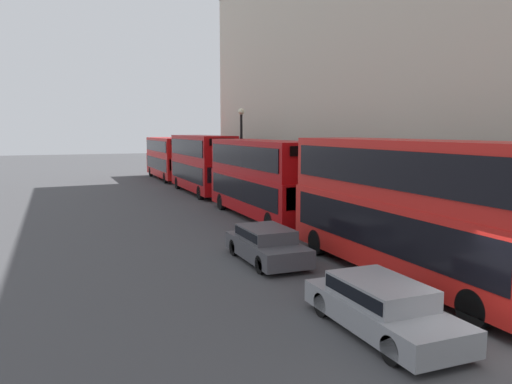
{
  "coord_description": "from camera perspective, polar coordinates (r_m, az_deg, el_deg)",
  "views": [
    {
      "loc": [
        -8.97,
        -7.64,
        4.87
      ],
      "look_at": [
        0.48,
        15.72,
        1.75
      ],
      "focal_mm": 35.0,
      "sensor_mm": 36.0,
      "label": 1
    }
  ],
  "objects": [
    {
      "name": "street_lamp",
      "position": [
        35.05,
        -1.69,
        5.56
      ],
      "size": [
        0.44,
        0.44,
        6.39
      ],
      "color": "black",
      "rests_on": "ground"
    },
    {
      "name": "bus_leading",
      "position": [
        16.88,
        17.05,
        -1.28
      ],
      "size": [
        2.59,
        11.14,
        4.57
      ],
      "color": "red",
      "rests_on": "ground"
    },
    {
      "name": "car_hatchback",
      "position": [
        18.65,
        1.19,
        -5.9
      ],
      "size": [
        1.8,
        4.28,
        1.29
      ],
      "color": "#47474C",
      "rests_on": "ground"
    },
    {
      "name": "bus_second_in_queue",
      "position": [
        27.47,
        0.71,
        1.87
      ],
      "size": [
        2.59,
        10.73,
        4.33
      ],
      "color": "#B20C0F",
      "rests_on": "ground"
    },
    {
      "name": "car_dark_sedan",
      "position": [
        12.72,
        14.15,
        -12.4
      ],
      "size": [
        1.82,
        4.59,
        1.27
      ],
      "color": "gray",
      "rests_on": "ground"
    },
    {
      "name": "ground_plane",
      "position": [
        12.75,
        26.42,
        -16.17
      ],
      "size": [
        200.0,
        200.0,
        0.0
      ],
      "primitive_type": "plane",
      "color": "#424244"
    },
    {
      "name": "bus_third_in_queue",
      "position": [
        38.83,
        -6.19,
        3.47
      ],
      "size": [
        2.59,
        10.14,
        4.48
      ],
      "color": "#B20C0F",
      "rests_on": "ground"
    },
    {
      "name": "bus_trailing",
      "position": [
        50.59,
        -9.96,
        4.03
      ],
      "size": [
        2.59,
        10.7,
        4.13
      ],
      "color": "red",
      "rests_on": "ground"
    }
  ]
}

